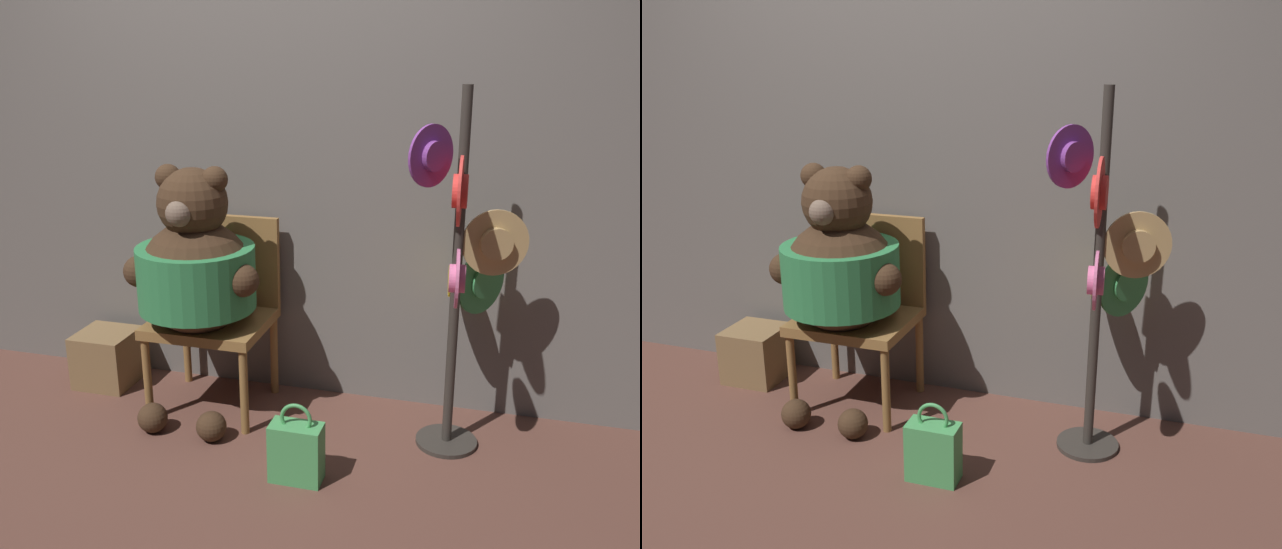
{
  "view_description": "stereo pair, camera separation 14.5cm",
  "coord_description": "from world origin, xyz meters",
  "views": [
    {
      "loc": [
        1.17,
        -2.78,
        1.75
      ],
      "look_at": [
        0.36,
        0.15,
        0.77
      ],
      "focal_mm": 40.0,
      "sensor_mm": 36.0,
      "label": 1
    },
    {
      "loc": [
        1.31,
        -2.74,
        1.75
      ],
      "look_at": [
        0.36,
        0.15,
        0.77
      ],
      "focal_mm": 40.0,
      "sensor_mm": 36.0,
      "label": 2
    }
  ],
  "objects": [
    {
      "name": "ground_plane",
      "position": [
        0.0,
        0.0,
        0.0
      ],
      "size": [
        14.0,
        14.0,
        0.0
      ],
      "primitive_type": "plane",
      "color": "brown"
    },
    {
      "name": "teddy_bear",
      "position": [
        -0.24,
        0.13,
        0.74
      ],
      "size": [
        0.67,
        0.59,
        1.24
      ],
      "color": "#3D2819",
      "rests_on": "ground_plane"
    },
    {
      "name": "hat_display_rack",
      "position": [
        0.99,
        0.15,
        0.84
      ],
      "size": [
        0.48,
        0.62,
        1.6
      ],
      "color": "#332D28",
      "rests_on": "ground_plane"
    },
    {
      "name": "handbag_on_ground",
      "position": [
        0.39,
        -0.3,
        0.14
      ],
      "size": [
        0.22,
        0.12,
        0.36
      ],
      "color": "#479E56",
      "rests_on": "ground_plane"
    },
    {
      "name": "chair",
      "position": [
        -0.21,
        0.3,
        0.52
      ],
      "size": [
        0.56,
        0.49,
        0.94
      ],
      "color": "olive",
      "rests_on": "ground_plane"
    },
    {
      "name": "wooden_crate",
      "position": [
        -0.87,
        0.3,
        0.15
      ],
      "size": [
        0.29,
        0.29,
        0.29
      ],
      "color": "brown",
      "rests_on": "ground_plane"
    },
    {
      "name": "wall_back",
      "position": [
        0.0,
        0.56,
        1.19
      ],
      "size": [
        8.0,
        0.1,
        2.39
      ],
      "color": "#66605B",
      "rests_on": "ground_plane"
    }
  ]
}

